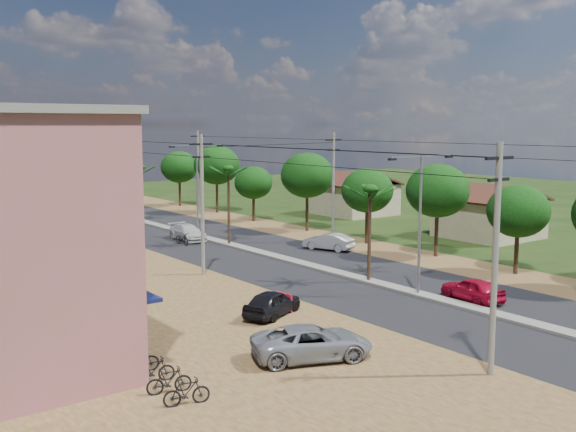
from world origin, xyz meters
The scene contains 36 objects.
ground centered at (0.00, 0.00, 0.00)m, with size 160.00×160.00×0.00m, color black.
road centered at (0.00, 15.00, 0.02)m, with size 12.00×110.00×0.04m, color black.
median centered at (0.00, 18.00, 0.09)m, with size 1.00×90.00×0.18m, color #605E56.
dirt_lot_west centered at (-15.00, 8.00, 0.02)m, with size 18.00×46.00×0.04m, color #52331C.
dirt_shoulder_east centered at (8.50, 15.00, 0.01)m, with size 5.00×90.00×0.03m, color #52331C.
shophouse_pink centered at (-21.98, 0.00, 5.16)m, with size 9.00×6.40×10.30m.
house_east_near centered at (20.00, 10.00, 2.39)m, with size 7.60×7.50×4.60m.
house_east_far centered at (21.00, 28.00, 2.39)m, with size 7.60×7.50×4.60m.
tree_east_b centered at (9.30, 0.00, 4.11)m, with size 4.00×4.00×5.83m.
tree_east_c centered at (9.70, 7.00, 4.86)m, with size 4.60×4.60×6.83m.
tree_east_d centered at (9.40, 14.00, 4.34)m, with size 4.20×4.20×6.13m.
tree_east_e centered at (9.60, 22.00, 5.09)m, with size 4.80×4.80×7.14m.
tree_east_f centered at (9.20, 30.00, 3.89)m, with size 3.80×3.80×5.52m.
tree_east_g centered at (9.80, 38.00, 5.24)m, with size 5.00×5.00×7.38m.
tree_east_h centered at (9.50, 46.00, 4.64)m, with size 4.40×4.40×6.52m.
palm_median_near centered at (0.00, 4.00, 5.54)m, with size 2.00×2.00×6.15m.
palm_median_mid centered at (0.00, 20.00, 5.90)m, with size 2.00×2.00×6.55m.
palm_median_far centered at (0.00, 36.00, 5.26)m, with size 2.00×2.00×5.85m.
streetlight_near centered at (0.00, 0.00, 4.79)m, with size 5.10×0.18×8.00m.
streetlight_mid centered at (0.00, 25.00, 4.79)m, with size 5.10×0.18×8.00m.
streetlight_far centered at (0.00, 50.00, 4.79)m, with size 5.10×0.18×8.00m.
utility_pole_w_a centered at (-7.00, -10.00, 4.76)m, with size 1.60×0.24×9.00m.
utility_pole_w_b centered at (-7.00, 12.00, 4.76)m, with size 1.60×0.24×9.00m.
utility_pole_w_c centered at (-7.00, 34.00, 4.76)m, with size 1.60×0.24×9.00m.
utility_pole_w_d centered at (-7.00, 55.00, 4.76)m, with size 1.60×0.24×9.00m.
utility_pole_e_b centered at (7.50, 16.00, 4.76)m, with size 1.60×0.24×9.00m.
utility_pole_e_c centered at (7.50, 38.00, 4.76)m, with size 1.60×0.24×9.00m.
car_red_near centered at (1.50, -2.59, 0.65)m, with size 1.53×3.81×1.30m, color #9F0822.
car_silver_mid centered at (5.00, 13.65, 0.65)m, with size 1.38×3.95×1.30m, color gray.
car_white_far centered at (-1.50, 24.09, 0.65)m, with size 1.83×4.49×1.30m, color #ABABA7.
car_parked_silver centered at (-11.37, -4.44, 0.70)m, with size 2.31×5.00×1.39m, color gray.
car_parked_dark centered at (-8.97, 1.70, 0.66)m, with size 1.56×3.87×1.32m, color black.
moto_rider_west_a centered at (-2.88, 22.49, 0.50)m, with size 0.66×1.90×1.00m, color black.
moto_rider_west_b centered at (-1.20, 35.35, 0.48)m, with size 0.45×1.59×0.96m, color black.
roadside_sign centered at (-8.00, 2.00, 0.49)m, with size 0.20×1.20×0.99m.
parked_scooter_row centered at (-17.74, -2.16, 0.50)m, with size 1.73×7.37×1.00m.
Camera 1 is at (-28.33, -25.15, 9.63)m, focal length 42.00 mm.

